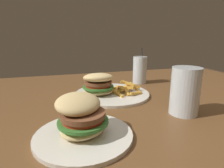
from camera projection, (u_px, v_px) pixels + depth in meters
dining_table at (138, 136)px, 0.69m from camera, size 1.52×1.18×0.71m
meal_plate_near at (106, 89)px, 0.74m from camera, size 0.30×0.30×0.10m
beer_glass at (185, 92)px, 0.56m from camera, size 0.09×0.09×0.14m
juice_glass at (140, 71)px, 0.93m from camera, size 0.07×0.07×0.17m
spoon at (77, 106)px, 0.62m from camera, size 0.07×0.15×0.01m
meal_plate_far at (82, 123)px, 0.44m from camera, size 0.23×0.23×0.11m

